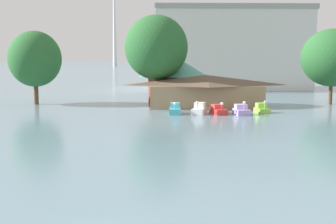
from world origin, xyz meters
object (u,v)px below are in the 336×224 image
object	(u,v)px
boathouse	(206,90)
pedal_boat_white	(199,109)
pedal_boat_lime	(262,109)
background_building_block	(229,49)
distant_broadcast_tower	(114,2)
green_roof_pavilion	(173,75)
shoreline_tree_tall_left	(35,59)
pedal_boat_red	(218,110)
pedal_boat_lavender	(241,110)
shoreline_tree_right	(332,58)
pedal_boat_cyan	(175,110)
shoreline_tree_mid	(156,47)

from	to	relation	value
boathouse	pedal_boat_white	bearing A→B (deg)	-101.68
pedal_boat_lime	background_building_block	bearing A→B (deg)	168.10
pedal_boat_lime	distant_broadcast_tower	size ratio (longest dim) A/B	0.02
boathouse	green_roof_pavilion	world-z (taller)	green_roof_pavilion
shoreline_tree_tall_left	pedal_boat_red	bearing A→B (deg)	-24.96
pedal_boat_lavender	pedal_boat_lime	bearing A→B (deg)	114.37
pedal_boat_red	shoreline_tree_tall_left	xyz separation A→B (m)	(-25.46, 11.85, 6.22)
pedal_boat_lime	distant_broadcast_tower	distance (m)	336.64
shoreline_tree_right	pedal_boat_cyan	bearing A→B (deg)	-155.57
pedal_boat_lavender	distant_broadcast_tower	bearing A→B (deg)	-177.12
pedal_boat_cyan	pedal_boat_red	bearing A→B (deg)	92.61
distant_broadcast_tower	pedal_boat_lime	bearing A→B (deg)	-81.27
pedal_boat_red	background_building_block	size ratio (longest dim) A/B	0.10
pedal_boat_lime	pedal_boat_red	bearing A→B (deg)	-88.73
pedal_boat_white	pedal_boat_red	xyz separation A→B (m)	(2.34, 0.01, -0.08)
pedal_boat_lavender	pedal_boat_red	bearing A→B (deg)	-109.87
pedal_boat_cyan	pedal_boat_lime	world-z (taller)	pedal_boat_lime
green_roof_pavilion	distant_broadcast_tower	bearing A→B (deg)	97.20
pedal_boat_cyan	background_building_block	world-z (taller)	background_building_block
pedal_boat_cyan	shoreline_tree_tall_left	bearing A→B (deg)	-117.76
shoreline_tree_tall_left	distant_broadcast_tower	bearing A→B (deg)	93.50
pedal_boat_white	green_roof_pavilion	world-z (taller)	green_roof_pavilion
pedal_boat_white	shoreline_tree_mid	world-z (taller)	shoreline_tree_mid
pedal_boat_cyan	green_roof_pavilion	bearing A→B (deg)	-178.32
distant_broadcast_tower	shoreline_tree_tall_left	bearing A→B (deg)	-86.50
pedal_boat_lavender	distant_broadcast_tower	world-z (taller)	distant_broadcast_tower
background_building_block	shoreline_tree_right	bearing A→B (deg)	-73.95
shoreline_tree_mid	background_building_block	world-z (taller)	background_building_block
pedal_boat_lime	shoreline_tree_tall_left	bearing A→B (deg)	-117.51
green_roof_pavilion	shoreline_tree_tall_left	size ratio (longest dim) A/B	0.98
pedal_boat_white	background_building_block	xyz separation A→B (m)	(10.79, 44.34, 8.29)
pedal_boat_white	shoreline_tree_tall_left	distance (m)	26.69
boathouse	pedal_boat_red	bearing A→B (deg)	-84.66
pedal_boat_cyan	shoreline_tree_tall_left	xyz separation A→B (m)	(-20.15, 11.84, 6.14)
pedal_boat_red	shoreline_tree_right	bearing A→B (deg)	107.43
pedal_boat_red	shoreline_tree_mid	distance (m)	14.65
pedal_boat_lavender	pedal_boat_cyan	bearing A→B (deg)	-100.40
green_roof_pavilion	distant_broadcast_tower	distance (m)	321.66
shoreline_tree_right	background_building_block	bearing A→B (deg)	106.05
background_building_block	shoreline_tree_mid	bearing A→B (deg)	-114.92
pedal_boat_red	green_roof_pavilion	bearing A→B (deg)	-173.33
boathouse	shoreline_tree_mid	distance (m)	9.32
pedal_boat_white	pedal_boat_red	distance (m)	2.34
pedal_boat_white	shoreline_tree_right	xyz separation A→B (m)	(20.47, 10.66, 6.30)
boathouse	shoreline_tree_right	bearing A→B (deg)	8.64
boathouse	background_building_block	distance (m)	38.23
green_roof_pavilion	background_building_block	bearing A→B (deg)	65.89
pedal_boat_red	shoreline_tree_right	xyz separation A→B (m)	(18.13, 10.66, 6.38)
pedal_boat_lime	pedal_boat_cyan	bearing A→B (deg)	-93.31
shoreline_tree_mid	background_building_block	xyz separation A→B (m)	(16.07, 34.59, 0.53)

